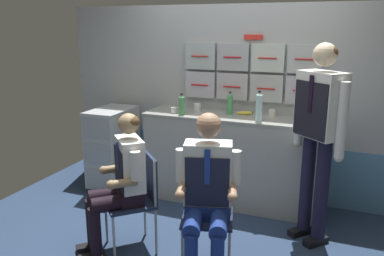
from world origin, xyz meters
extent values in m
cube|color=navy|center=(0.00, 0.00, -0.02)|extent=(4.80, 4.80, 0.04)
cube|color=#AAAEB1|center=(0.00, 1.38, 1.07)|extent=(4.20, 0.06, 2.15)
cube|color=#578AB2|center=(0.00, 1.34, 0.33)|extent=(4.12, 0.01, 0.65)
cube|color=#B5B3C1|center=(-0.42, 1.32, 1.27)|extent=(0.35, 0.06, 0.29)
cylinder|color=red|center=(-0.42, 1.28, 1.27)|extent=(0.20, 0.01, 0.01)
cube|color=#B3ADB3|center=(-0.04, 1.32, 1.27)|extent=(0.35, 0.06, 0.29)
cylinder|color=red|center=(-0.04, 1.28, 1.27)|extent=(0.20, 0.01, 0.01)
cube|color=#ACAFAE|center=(0.34, 1.32, 1.27)|extent=(0.35, 0.06, 0.29)
cylinder|color=red|center=(0.34, 1.28, 1.27)|extent=(0.20, 0.01, 0.01)
cube|color=#ACA8B4|center=(0.72, 1.32, 1.27)|extent=(0.35, 0.06, 0.29)
cylinder|color=red|center=(0.72, 1.28, 1.27)|extent=(0.20, 0.01, 0.01)
cube|color=#A7B5B4|center=(-0.42, 1.32, 1.59)|extent=(0.35, 0.06, 0.29)
cylinder|color=red|center=(-0.42, 1.28, 1.59)|extent=(0.20, 0.01, 0.01)
cube|color=#A7ACAE|center=(-0.04, 1.32, 1.59)|extent=(0.35, 0.06, 0.29)
cylinder|color=red|center=(-0.04, 1.28, 1.59)|extent=(0.20, 0.01, 0.01)
cube|color=silver|center=(0.34, 1.32, 1.59)|extent=(0.35, 0.06, 0.29)
cylinder|color=red|center=(0.34, 1.28, 1.59)|extent=(0.20, 0.01, 0.01)
cube|color=#B2BABA|center=(0.72, 1.32, 1.59)|extent=(0.35, 0.06, 0.29)
cylinder|color=red|center=(0.72, 1.28, 1.59)|extent=(0.20, 0.01, 0.01)
cube|color=red|center=(0.17, 1.33, 1.80)|extent=(0.20, 0.02, 0.05)
cube|color=#A0A29B|center=(0.03, 1.09, 0.48)|extent=(1.89, 0.52, 0.96)
cube|color=gray|center=(0.03, 1.09, 0.97)|extent=(1.93, 0.53, 0.03)
sphere|color=black|center=(-1.56, 0.69, 0.04)|extent=(0.07, 0.07, 0.07)
sphere|color=black|center=(-1.25, 0.69, 0.04)|extent=(0.07, 0.07, 0.07)
sphere|color=black|center=(-1.56, 1.24, 0.04)|extent=(0.07, 0.07, 0.07)
sphere|color=black|center=(-1.25, 1.24, 0.04)|extent=(0.07, 0.07, 0.07)
cube|color=#B1B7BC|center=(-1.40, 0.96, 0.52)|extent=(0.40, 0.64, 0.90)
cube|color=#9DA3A8|center=(-1.40, 0.64, 0.22)|extent=(0.35, 0.01, 0.24)
cube|color=#9DA3A8|center=(-1.40, 0.64, 0.52)|extent=(0.35, 0.01, 0.24)
cube|color=#9DA3A8|center=(-1.40, 0.64, 0.82)|extent=(0.35, 0.01, 0.24)
cylinder|color=#28282D|center=(-1.40, 0.66, 0.95)|extent=(0.32, 0.02, 0.02)
cylinder|color=#A8AAAF|center=(-0.77, -0.17, 0.21)|extent=(0.02, 0.02, 0.43)
cylinder|color=#A8AAAF|center=(-0.52, -0.43, 0.21)|extent=(0.02, 0.02, 0.43)
cylinder|color=#A8AAAF|center=(-0.51, 0.08, 0.21)|extent=(0.02, 0.02, 0.43)
cylinder|color=#A8AAAF|center=(-0.26, -0.18, 0.21)|extent=(0.02, 0.02, 0.43)
cube|color=#1B243C|center=(-0.51, -0.18, 0.44)|extent=(0.57, 0.57, 0.02)
cube|color=#1B243C|center=(-0.38, -0.05, 0.65)|extent=(0.27, 0.29, 0.40)
cylinder|color=#A8AAAF|center=(-0.51, 0.08, 0.65)|extent=(0.02, 0.02, 0.40)
cylinder|color=#A8AAAF|center=(-0.26, -0.18, 0.65)|extent=(0.02, 0.02, 0.40)
cube|color=black|center=(-0.83, -0.36, 0.03)|extent=(0.22, 0.22, 0.06)
cylinder|color=black|center=(-0.80, -0.33, 0.27)|extent=(0.10, 0.10, 0.42)
cylinder|color=black|center=(-0.68, -0.46, 0.27)|extent=(0.10, 0.10, 0.42)
cylinder|color=black|center=(-0.69, -0.22, 0.50)|extent=(0.34, 0.34, 0.13)
cylinder|color=black|center=(-0.57, -0.35, 0.50)|extent=(0.34, 0.34, 0.13)
cube|color=black|center=(-0.51, -0.18, 0.51)|extent=(0.36, 0.36, 0.12)
cube|color=white|center=(-0.50, -0.16, 0.79)|extent=(0.36, 0.37, 0.44)
cube|color=black|center=(-0.57, -0.23, 0.75)|extent=(0.22, 0.23, 0.35)
cube|color=navy|center=(-0.57, -0.23, 0.87)|extent=(0.04, 0.04, 0.25)
cylinder|color=white|center=(-0.63, -0.02, 0.84)|extent=(0.08, 0.08, 0.24)
cylinder|color=#9E815A|center=(-0.69, -0.10, 0.70)|extent=(0.21, 0.20, 0.07)
sphere|color=#9E815A|center=(-0.76, -0.17, 0.70)|extent=(0.08, 0.08, 0.08)
cylinder|color=white|center=(-0.36, -0.30, 0.84)|extent=(0.08, 0.08, 0.24)
cylinder|color=#9E815A|center=(-0.45, -0.36, 0.70)|extent=(0.21, 0.20, 0.07)
sphere|color=#9E815A|center=(-0.52, -0.43, 0.70)|extent=(0.08, 0.08, 0.08)
sphere|color=#9E815A|center=(-0.50, -0.16, 1.14)|extent=(0.18, 0.18, 0.18)
ellipsoid|color=#533920|center=(-0.49, -0.15, 1.15)|extent=(0.23, 0.23, 0.12)
cylinder|color=#A8AAAF|center=(0.08, -0.42, 0.21)|extent=(0.02, 0.02, 0.43)
cylinder|color=#A8AAAF|center=(-0.02, -0.07, 0.21)|extent=(0.02, 0.02, 0.43)
cylinder|color=#A8AAAF|center=(0.33, 0.03, 0.21)|extent=(0.02, 0.02, 0.43)
cube|color=#1B243C|center=(0.21, -0.19, 0.44)|extent=(0.49, 0.49, 0.02)
cube|color=#1B243C|center=(0.16, -0.01, 0.65)|extent=(0.36, 0.13, 0.40)
cylinder|color=#A8AAAF|center=(-0.02, -0.07, 0.65)|extent=(0.02, 0.02, 0.40)
cylinder|color=#A8AAAF|center=(0.33, 0.03, 0.65)|extent=(0.02, 0.02, 0.40)
cylinder|color=navy|center=(0.16, -0.39, 0.50)|extent=(0.23, 0.41, 0.13)
cylinder|color=navy|center=(0.35, -0.33, 0.50)|extent=(0.23, 0.41, 0.13)
cube|color=navy|center=(0.21, -0.19, 0.51)|extent=(0.39, 0.29, 0.12)
cube|color=white|center=(0.20, -0.17, 0.81)|extent=(0.41, 0.30, 0.49)
cube|color=#1A2038|center=(0.23, -0.28, 0.77)|extent=(0.33, 0.10, 0.39)
cube|color=navy|center=(0.23, -0.28, 0.90)|extent=(0.04, 0.02, 0.27)
cylinder|color=white|center=(0.00, -0.23, 0.86)|extent=(0.08, 0.08, 0.26)
cylinder|color=#A37C5E|center=(0.05, -0.33, 0.71)|extent=(0.13, 0.25, 0.07)
sphere|color=#A37C5E|center=(0.08, -0.44, 0.71)|extent=(0.08, 0.08, 0.08)
cylinder|color=white|center=(0.41, -0.12, 0.86)|extent=(0.08, 0.08, 0.26)
cylinder|color=#A37C5E|center=(0.42, -0.23, 0.71)|extent=(0.13, 0.25, 0.07)
sphere|color=#A37C5E|center=(0.45, -0.33, 0.71)|extent=(0.08, 0.08, 0.08)
sphere|color=#A37C5E|center=(0.20, -0.17, 1.19)|extent=(0.19, 0.19, 0.19)
ellipsoid|color=brown|center=(0.20, -0.16, 1.21)|extent=(0.23, 0.22, 0.14)
cube|color=black|center=(0.86, 0.62, 0.03)|extent=(0.22, 0.24, 0.06)
cube|color=black|center=(1.01, 0.49, 0.03)|extent=(0.22, 0.24, 0.06)
cylinder|color=black|center=(0.88, 0.64, 0.52)|extent=(0.12, 0.12, 0.92)
cylinder|color=black|center=(1.02, 0.52, 0.52)|extent=(0.12, 0.12, 0.92)
cube|color=white|center=(0.95, 0.58, 1.27)|extent=(0.45, 0.43, 0.57)
cube|color=black|center=(0.87, 0.49, 1.23)|extent=(0.29, 0.25, 0.48)
cube|color=black|center=(0.87, 0.48, 1.37)|extent=(0.04, 0.03, 0.32)
cylinder|color=white|center=(0.77, 0.74, 1.18)|extent=(0.08, 0.08, 0.63)
sphere|color=beige|center=(0.77, 0.74, 0.86)|extent=(0.08, 0.08, 0.08)
cylinder|color=white|center=(1.13, 0.43, 1.18)|extent=(0.08, 0.08, 0.63)
sphere|color=beige|center=(1.13, 0.43, 0.86)|extent=(0.08, 0.08, 0.08)
sphere|color=beige|center=(0.95, 0.58, 1.69)|extent=(0.20, 0.20, 0.20)
ellipsoid|color=brown|center=(0.96, 0.59, 1.71)|extent=(0.26, 0.26, 0.14)
cylinder|color=silver|center=(0.35, 0.93, 1.12)|extent=(0.07, 0.07, 0.27)
cone|color=silver|center=(0.35, 0.93, 1.27)|extent=(0.07, 0.07, 0.02)
cylinder|color=black|center=(0.35, 0.93, 1.29)|extent=(0.03, 0.03, 0.02)
cylinder|color=#479E5D|center=(-0.01, 1.13, 1.09)|extent=(0.06, 0.06, 0.21)
cone|color=#479E5D|center=(-0.01, 1.13, 1.21)|extent=(0.06, 0.06, 0.02)
cylinder|color=black|center=(-0.01, 1.13, 1.23)|extent=(0.03, 0.03, 0.02)
cylinder|color=#4C995B|center=(-0.49, 0.94, 1.08)|extent=(0.07, 0.07, 0.19)
cone|color=#4C995B|center=(-0.49, 0.94, 1.19)|extent=(0.07, 0.07, 0.02)
cylinder|color=black|center=(-0.49, 0.94, 1.21)|extent=(0.03, 0.03, 0.02)
cylinder|color=silver|center=(-0.60, 0.97, 1.02)|extent=(0.07, 0.07, 0.07)
cylinder|color=#382114|center=(-0.60, 0.97, 1.05)|extent=(0.06, 0.06, 0.01)
cylinder|color=white|center=(-0.40, 1.17, 1.03)|extent=(0.07, 0.07, 0.09)
cylinder|color=#382114|center=(-0.40, 1.17, 1.07)|extent=(0.06, 0.06, 0.01)
cylinder|color=silver|center=(0.43, 1.24, 1.02)|extent=(0.07, 0.07, 0.07)
cylinder|color=#382114|center=(0.43, 1.24, 1.05)|extent=(0.06, 0.06, 0.01)
ellipsoid|color=yellow|center=(0.14, 1.18, 1.01)|extent=(0.17, 0.10, 0.04)
cylinder|color=#4C3819|center=(0.22, 1.21, 1.01)|extent=(0.01, 0.01, 0.02)
camera|label=1|loc=(1.16, -2.91, 1.92)|focal=37.04mm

